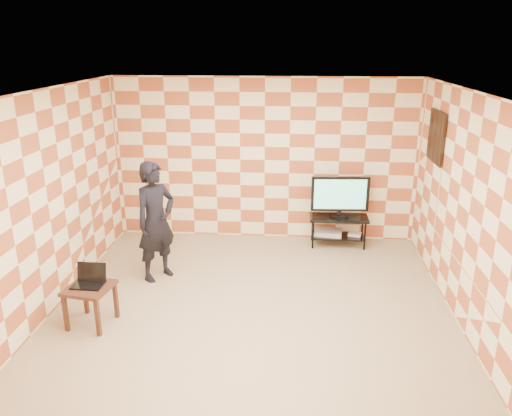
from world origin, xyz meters
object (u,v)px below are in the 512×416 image
Objects in this scene: side_table at (90,293)px; person at (156,221)px; tv at (340,195)px; tv_stand at (338,224)px.

person reaches higher than side_table.
side_table is 1.45m from person.
tv_stand is at bearing 86.59° from tv.
person is at bearing -152.59° from tv_stand.
side_table is at bearing -161.30° from person.
person is at bearing -152.64° from tv.
person reaches higher than tv_stand.
tv_stand is 0.51m from tv.
side_table is (-3.12, -2.67, 0.05)m from tv_stand.
tv reaches higher than side_table.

